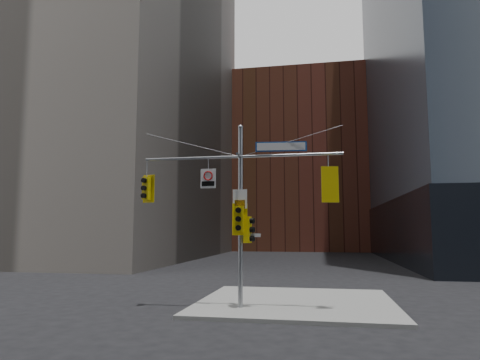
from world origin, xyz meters
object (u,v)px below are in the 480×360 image
(traffic_light_east_arm, at_px, (329,185))
(street_sign_blade, at_px, (281,147))
(traffic_light_west_arm, at_px, (147,188))
(traffic_light_pole_front, at_px, (239,219))
(traffic_light_pole_side, at_px, (249,230))
(signal_assembly, at_px, (240,196))
(regulatory_sign_arm, at_px, (208,178))

(traffic_light_east_arm, xyz_separation_m, street_sign_blade, (-1.80, 0.00, 1.55))
(traffic_light_west_arm, height_order, traffic_light_east_arm, traffic_light_east_arm)
(traffic_light_east_arm, relative_size, traffic_light_pole_front, 1.10)
(traffic_light_pole_side, bearing_deg, traffic_light_east_arm, -79.14)
(signal_assembly, relative_size, traffic_light_east_arm, 5.85)
(traffic_light_pole_side, xyz_separation_m, street_sign_blade, (1.30, 0.00, 3.25))
(traffic_light_west_arm, xyz_separation_m, traffic_light_pole_front, (3.95, -0.28, -1.29))
(signal_assembly, bearing_deg, traffic_light_pole_front, -90.04)
(signal_assembly, relative_size, traffic_light_pole_front, 6.42)
(signal_assembly, xyz_separation_m, regulatory_sign_arm, (-1.32, -0.02, 0.76))
(traffic_light_west_arm, height_order, traffic_light_pole_front, traffic_light_west_arm)
(traffic_light_pole_front, bearing_deg, traffic_light_pole_side, 37.56)
(traffic_light_pole_front, height_order, regulatory_sign_arm, regulatory_sign_arm)
(signal_assembly, xyz_separation_m, traffic_light_pole_front, (-0.00, -0.27, -0.91))
(signal_assembly, height_order, traffic_light_pole_side, signal_assembly)
(traffic_light_east_arm, distance_m, street_sign_blade, 2.38)
(traffic_light_east_arm, bearing_deg, regulatory_sign_arm, -12.66)
(traffic_light_east_arm, height_order, regulatory_sign_arm, regulatory_sign_arm)
(traffic_light_west_arm, xyz_separation_m, traffic_light_pole_side, (4.27, -0.01, -1.70))
(traffic_light_east_arm, relative_size, traffic_light_pole_side, 1.34)
(traffic_light_east_arm, height_order, traffic_light_pole_front, traffic_light_east_arm)
(traffic_light_west_arm, distance_m, street_sign_blade, 5.79)
(traffic_light_pole_side, bearing_deg, street_sign_blade, -78.97)
(traffic_light_pole_side, relative_size, traffic_light_pole_front, 0.82)
(traffic_light_pole_side, height_order, regulatory_sign_arm, regulatory_sign_arm)
(traffic_light_east_arm, xyz_separation_m, traffic_light_pole_side, (-3.10, -0.00, -1.70))
(traffic_light_east_arm, height_order, street_sign_blade, street_sign_blade)
(traffic_light_west_arm, bearing_deg, regulatory_sign_arm, 13.29)
(street_sign_blade, relative_size, regulatory_sign_arm, 2.54)
(signal_assembly, height_order, traffic_light_west_arm, signal_assembly)
(traffic_light_pole_side, height_order, street_sign_blade, street_sign_blade)
(signal_assembly, distance_m, traffic_light_pole_side, 1.35)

